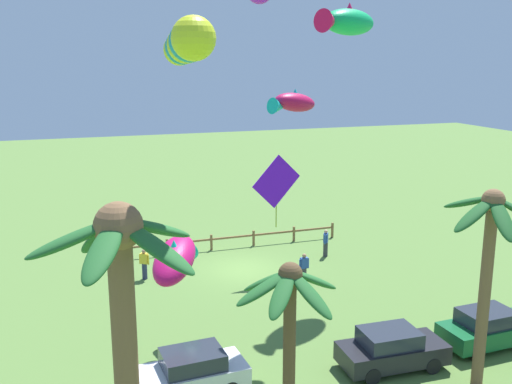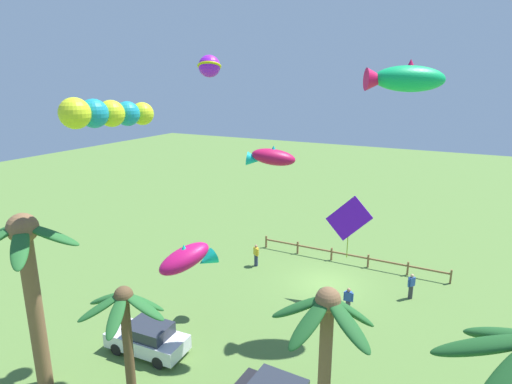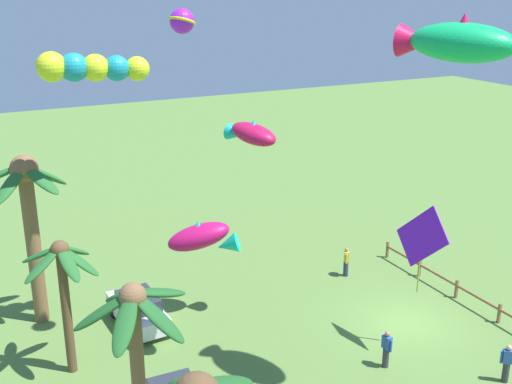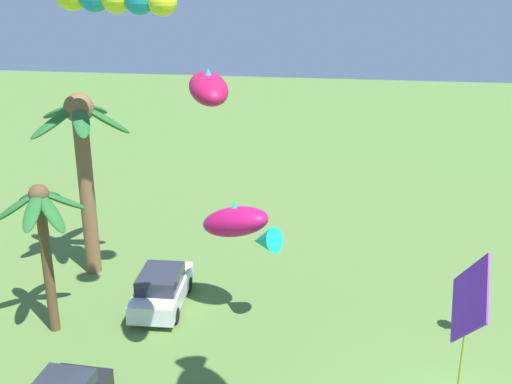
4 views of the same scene
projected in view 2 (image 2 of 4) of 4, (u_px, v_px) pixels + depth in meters
ground_plane at (326, 283)px, 27.24m from camera, size 120.00×120.00×0.00m
palm_tree_0 at (28, 267)px, 16.78m from camera, size 4.33×4.11×7.74m
palm_tree_1 at (326, 344)px, 12.51m from camera, size 3.37×3.49×6.96m
palm_tree_2 at (125, 320)px, 15.44m from camera, size 3.33×2.95×5.55m
rail_fence at (350, 256)px, 30.04m from camera, size 13.36×0.12×0.95m
parked_car_1 at (148, 338)px, 20.18m from camera, size 3.99×1.92×1.51m
spectator_0 at (256, 255)px, 29.64m from camera, size 0.48×0.40×1.59m
spectator_1 at (411, 286)px, 25.18m from camera, size 0.41×0.47×1.59m
spectator_2 at (348, 301)px, 23.48m from camera, size 0.55×0.26×1.59m
kite_fish_0 at (405, 78)px, 19.63m from camera, size 3.93×3.03×1.53m
kite_fish_1 at (271, 157)px, 18.49m from camera, size 2.36×1.65×1.00m
kite_fish_2 at (188, 258)px, 21.96m from camera, size 2.72×3.58×1.90m
kite_ball_3 at (209, 66)px, 16.91m from camera, size 1.30×1.30×0.88m
kite_tube_4 at (107, 114)px, 16.44m from camera, size 1.34×4.26×1.28m
kite_diamond_5 at (349, 219)px, 24.50m from camera, size 2.73×0.55×3.79m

